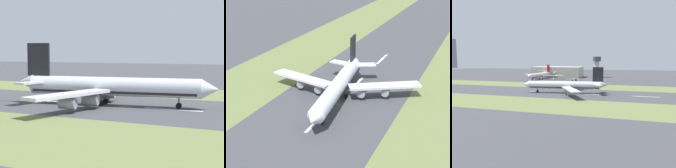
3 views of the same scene
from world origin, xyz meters
The scene contains 12 objects.
ground_plane centered at (0.00, 0.00, 0.00)m, with size 800.00×800.00×0.00m, color #424247.
grass_median_west centered at (-45.00, 0.00, 0.00)m, with size 40.00×600.00×0.01m, color olive.
grass_median_east centered at (45.00, 0.00, 0.00)m, with size 40.00×600.00×0.01m, color olive.
centreline_dash_near centered at (0.00, -64.25, 0.01)m, with size 1.20×18.00×0.01m, color silver.
centreline_dash_mid centered at (0.00, -24.25, 0.01)m, with size 1.20×18.00×0.01m, color silver.
centreline_dash_far centered at (0.00, 15.75, 0.01)m, with size 1.20×18.00×0.01m, color silver.
airplane_main_jet centered at (0.67, -6.14, 6.02)m, with size 63.53×67.12×20.20m.
terminal_building centered at (151.48, 49.87, 7.55)m, with size 36.00×71.96×15.10m, color #BCB7A8.
control_tower centered at (160.04, -7.64, 18.56)m, with size 12.00×12.00×30.09m.
airplane_parked_apron centered at (108.25, 59.60, 5.62)m, with size 62.71×59.51×18.85m.
service_truck centered at (92.90, 10.25, 1.67)m, with size 3.59×6.33×3.10m.
apron_car centered at (103.34, 38.70, 1.00)m, with size 4.55×4.17×2.03m.
Camera 3 is at (-161.21, -51.65, 25.92)m, focal length 35.00 mm.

